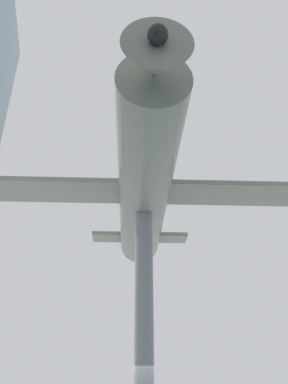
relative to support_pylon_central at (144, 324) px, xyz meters
The scene contains 2 objects.
support_pylon_central is the anchor object (origin of this frame).
suspended_airplane 4.58m from the support_pylon_central, 80.21° to the left, with size 14.11×12.66×3.13m.
Camera 1 is at (2.52, 11.69, 1.92)m, focal length 35.00 mm.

